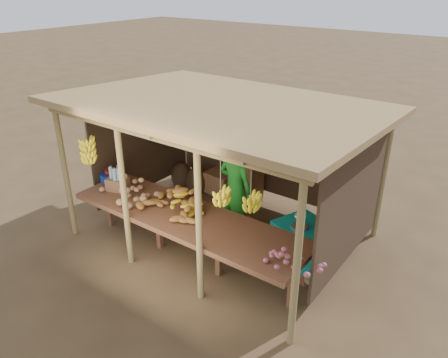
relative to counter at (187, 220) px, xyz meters
The scene contains 13 objects.
ground 1.20m from the counter, 90.00° to the left, with size 60.00×60.00×0.00m, color brown.
stall_structure 1.46m from the counter, 90.03° to the left, with size 4.70×3.50×2.43m.
counter is the anchor object (origin of this frame).
potato_heap 1.28m from the counter, behind, with size 1.04×0.63×0.37m, color tan, non-canonical shape.
sweet_potato_heap 0.35m from the counter, 167.18° to the left, with size 1.05×0.63×0.36m, color #A16929, non-canonical shape.
onion_heap 1.93m from the counter, ahead, with size 0.76×0.46×0.35m, color #AF5562, non-canonical shape.
banana_pile 0.30m from the counter, 156.67° to the left, with size 0.57×0.34×0.35m, color yellow, non-canonical shape.
tomato_basin 1.91m from the counter, behind, with size 0.37×0.37×0.19m.
bottle_box 1.52m from the counter, behind, with size 0.40×0.36×0.42m.
vendor 1.09m from the counter, 82.55° to the left, with size 0.63×0.42×1.74m, color #1A791E.
tarp_crate 1.80m from the counter, 30.35° to the left, with size 1.00×0.93×0.96m.
carton_stack 2.25m from the counter, 104.55° to the left, with size 1.20×0.49×0.88m.
burlap_sacks 2.61m from the counter, 129.84° to the left, with size 0.86×0.45×0.61m.
Camera 1 is at (3.79, -5.18, 4.09)m, focal length 35.00 mm.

